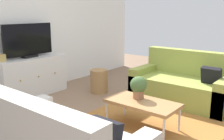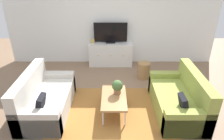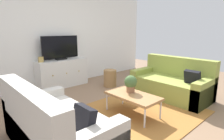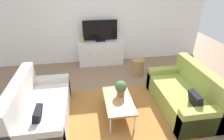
{
  "view_description": "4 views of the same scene",
  "coord_description": "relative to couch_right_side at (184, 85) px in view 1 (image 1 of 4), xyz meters",
  "views": [
    {
      "loc": [
        -2.79,
        -1.89,
        1.56
      ],
      "look_at": [
        0.0,
        0.36,
        0.75
      ],
      "focal_mm": 41.92,
      "sensor_mm": 36.0,
      "label": 1
    },
    {
      "loc": [
        -0.0,
        -3.65,
        2.74
      ],
      "look_at": [
        0.0,
        0.36,
        0.75
      ],
      "focal_mm": 32.74,
      "sensor_mm": 36.0,
      "label": 2
    },
    {
      "loc": [
        -2.31,
        -2.14,
        1.5
      ],
      "look_at": [
        0.0,
        0.36,
        0.75
      ],
      "focal_mm": 29.68,
      "sensor_mm": 36.0,
      "label": 3
    },
    {
      "loc": [
        -0.5,
        -2.83,
        2.45
      ],
      "look_at": [
        0.0,
        0.36,
        0.75
      ],
      "focal_mm": 28.93,
      "sensor_mm": 36.0,
      "label": 4
    }
  ],
  "objects": [
    {
      "name": "coffee_table",
      "position": [
        -1.4,
        -0.02,
        0.06
      ],
      "size": [
        0.51,
        0.96,
        0.38
      ],
      "color": "#A37547",
      "rests_on": "ground_plane"
    },
    {
      "name": "flat_screen_tv",
      "position": [
        -1.48,
        2.39,
        0.74
      ],
      "size": [
        0.99,
        0.16,
        0.62
      ],
      "color": "black",
      "rests_on": "tv_console"
    },
    {
      "name": "potted_plant",
      "position": [
        -1.33,
        0.09,
        0.27
      ],
      "size": [
        0.23,
        0.23,
        0.31
      ],
      "color": "#936042",
      "rests_on": "coffee_table"
    },
    {
      "name": "wall_back",
      "position": [
        -1.44,
        2.65,
        1.07
      ],
      "size": [
        6.4,
        0.12,
        2.7
      ],
      "primitive_type": "cube",
      "color": "white",
      "rests_on": "ground_plane"
    },
    {
      "name": "area_rug",
      "position": [
        -1.44,
        -0.05,
        -0.28
      ],
      "size": [
        2.5,
        1.9,
        0.01
      ],
      "primitive_type": "cube",
      "color": "#9E662D",
      "rests_on": "ground_plane"
    },
    {
      "name": "wicker_basket",
      "position": [
        -0.56,
        1.5,
        -0.06
      ],
      "size": [
        0.34,
        0.34,
        0.45
      ],
      "primitive_type": "cylinder",
      "color": "#9E7547",
      "rests_on": "ground_plane"
    },
    {
      "name": "mantel_clock",
      "position": [
        -2.03,
        2.37,
        0.5
      ],
      "size": [
        0.11,
        0.07,
        0.13
      ],
      "primitive_type": "cube",
      "color": "tan",
      "rests_on": "tv_console"
    },
    {
      "name": "tv_console",
      "position": [
        -1.48,
        2.37,
        0.08
      ],
      "size": [
        1.33,
        0.47,
        0.72
      ],
      "color": "silver",
      "rests_on": "ground_plane"
    },
    {
      "name": "ground_plane",
      "position": [
        -1.44,
        0.1,
        -0.28
      ],
      "size": [
        10.0,
        10.0,
        0.0
      ],
      "primitive_type": "plane",
      "color": "#84664C"
    },
    {
      "name": "couch_right_side",
      "position": [
        0.0,
        0.0,
        0.0
      ],
      "size": [
        0.89,
        1.66,
        0.87
      ],
      "color": "olive",
      "rests_on": "ground_plane"
    }
  ]
}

